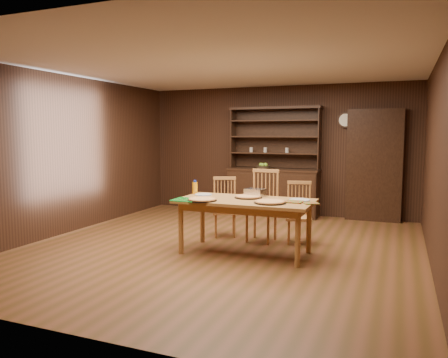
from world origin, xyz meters
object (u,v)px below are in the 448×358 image
at_px(dining_table, 245,206).
at_px(juice_bottle, 195,188).
at_px(china_hutch, 273,186).
at_px(chair_center, 263,203).
at_px(chair_right, 299,210).
at_px(chair_left, 225,205).

height_order(dining_table, juice_bottle, juice_bottle).
relative_size(china_hutch, dining_table, 1.18).
bearing_deg(dining_table, juice_bottle, 164.20).
relative_size(china_hutch, juice_bottle, 10.63).
bearing_deg(chair_center, dining_table, -86.89).
bearing_deg(dining_table, china_hutch, 98.10).
height_order(dining_table, chair_center, chair_center).
xyz_separation_m(chair_center, chair_right, (0.54, 0.08, -0.09)).
xyz_separation_m(chair_left, juice_bottle, (-0.21, -0.66, 0.34)).
xyz_separation_m(dining_table, juice_bottle, (-0.88, 0.25, 0.18)).
xyz_separation_m(china_hutch, chair_right, (0.96, -2.01, -0.11)).
distance_m(dining_table, chair_center, 0.82).
bearing_deg(chair_left, dining_table, -77.41).
bearing_deg(china_hutch, chair_right, -64.46).
relative_size(dining_table, chair_right, 1.98).
distance_m(dining_table, juice_bottle, 0.93).
bearing_deg(china_hutch, chair_left, -97.20).
distance_m(china_hutch, juice_bottle, 2.71).
xyz_separation_m(china_hutch, juice_bottle, (-0.47, -2.66, 0.25)).
relative_size(dining_table, chair_left, 1.94).
distance_m(china_hutch, chair_center, 2.13).
height_order(china_hutch, chair_right, china_hutch).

